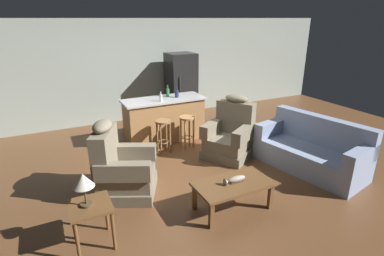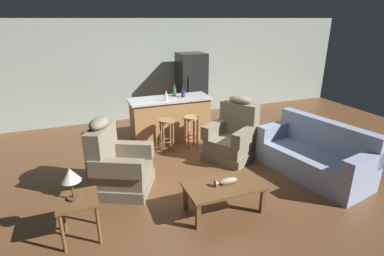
{
  "view_description": "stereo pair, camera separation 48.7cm",
  "coord_description": "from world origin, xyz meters",
  "px_view_note": "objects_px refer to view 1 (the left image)",
  "views": [
    {
      "loc": [
        -2.29,
        -4.59,
        2.6
      ],
      "look_at": [
        -0.03,
        -0.1,
        0.75
      ],
      "focal_mm": 28.0,
      "sensor_mm": 36.0,
      "label": 1
    },
    {
      "loc": [
        -1.84,
        -4.79,
        2.6
      ],
      "look_at": [
        -0.03,
        -0.1,
        0.75
      ],
      "focal_mm": 28.0,
      "sensor_mm": 36.0,
      "label": 2
    }
  ],
  "objects_px": {
    "table_lamp": "(83,182)",
    "bottle_short_amber": "(177,93)",
    "bar_stool_left": "(163,130)",
    "fish_figurine": "(235,180)",
    "recliner_near_island": "(230,135)",
    "end_table": "(91,212)",
    "coffee_table": "(233,186)",
    "bottle_wine_dark": "(168,92)",
    "recliner_near_lamp": "(121,169)",
    "bar_stool_right": "(187,126)",
    "kitchen_island": "(164,119)",
    "refrigerator": "(181,87)",
    "couch": "(311,151)",
    "bottle_tall_green": "(161,98)"
  },
  "relations": [
    {
      "from": "recliner_near_lamp",
      "to": "table_lamp",
      "type": "relative_size",
      "value": 2.93
    },
    {
      "from": "fish_figurine",
      "to": "kitchen_island",
      "type": "height_order",
      "value": "kitchen_island"
    },
    {
      "from": "fish_figurine",
      "to": "recliner_near_lamp",
      "type": "height_order",
      "value": "recliner_near_lamp"
    },
    {
      "from": "recliner_near_island",
      "to": "bar_stool_left",
      "type": "relative_size",
      "value": 1.76
    },
    {
      "from": "end_table",
      "to": "bottle_wine_dark",
      "type": "bearing_deg",
      "value": 53.21
    },
    {
      "from": "couch",
      "to": "table_lamp",
      "type": "bearing_deg",
      "value": -7.56
    },
    {
      "from": "bar_stool_left",
      "to": "bottle_wine_dark",
      "type": "height_order",
      "value": "bottle_wine_dark"
    },
    {
      "from": "table_lamp",
      "to": "bar_stool_left",
      "type": "relative_size",
      "value": 0.6
    },
    {
      "from": "table_lamp",
      "to": "bar_stool_right",
      "type": "height_order",
      "value": "table_lamp"
    },
    {
      "from": "kitchen_island",
      "to": "bottle_wine_dark",
      "type": "relative_size",
      "value": 7.24
    },
    {
      "from": "coffee_table",
      "to": "bottle_wine_dark",
      "type": "xyz_separation_m",
      "value": [
        0.28,
        3.07,
        0.68
      ]
    },
    {
      "from": "fish_figurine",
      "to": "recliner_near_island",
      "type": "height_order",
      "value": "recliner_near_island"
    },
    {
      "from": "refrigerator",
      "to": "bar_stool_right",
      "type": "bearing_deg",
      "value": -111.14
    },
    {
      "from": "end_table",
      "to": "bottle_wine_dark",
      "type": "distance_m",
      "value": 3.7
    },
    {
      "from": "coffee_table",
      "to": "bottle_wine_dark",
      "type": "distance_m",
      "value": 3.15
    },
    {
      "from": "bottle_short_amber",
      "to": "bar_stool_left",
      "type": "bearing_deg",
      "value": -133.42
    },
    {
      "from": "coffee_table",
      "to": "kitchen_island",
      "type": "relative_size",
      "value": 0.61
    },
    {
      "from": "recliner_near_island",
      "to": "bar_stool_left",
      "type": "distance_m",
      "value": 1.34
    },
    {
      "from": "recliner_near_lamp",
      "to": "refrigerator",
      "type": "xyz_separation_m",
      "value": [
        2.39,
        2.99,
        0.46
      ]
    },
    {
      "from": "recliner_near_island",
      "to": "recliner_near_lamp",
      "type": "bearing_deg",
      "value": -21.13
    },
    {
      "from": "recliner_near_lamp",
      "to": "coffee_table",
      "type": "bearing_deg",
      "value": -14.76
    },
    {
      "from": "recliner_near_island",
      "to": "fish_figurine",
      "type": "bearing_deg",
      "value": 26.81
    },
    {
      "from": "end_table",
      "to": "bar_stool_left",
      "type": "height_order",
      "value": "bar_stool_left"
    },
    {
      "from": "fish_figurine",
      "to": "kitchen_island",
      "type": "distance_m",
      "value": 2.91
    },
    {
      "from": "kitchen_island",
      "to": "recliner_near_lamp",
      "type": "bearing_deg",
      "value": -128.53
    },
    {
      "from": "table_lamp",
      "to": "bottle_short_amber",
      "type": "relative_size",
      "value": 1.79
    },
    {
      "from": "end_table",
      "to": "kitchen_island",
      "type": "height_order",
      "value": "kitchen_island"
    },
    {
      "from": "recliner_near_island",
      "to": "end_table",
      "type": "distance_m",
      "value": 3.21
    },
    {
      "from": "recliner_near_lamp",
      "to": "bottle_wine_dark",
      "type": "relative_size",
      "value": 4.83
    },
    {
      "from": "kitchen_island",
      "to": "refrigerator",
      "type": "distance_m",
      "value": 1.59
    },
    {
      "from": "bottle_short_amber",
      "to": "kitchen_island",
      "type": "bearing_deg",
      "value": 175.87
    },
    {
      "from": "bottle_tall_green",
      "to": "end_table",
      "type": "bearing_deg",
      "value": -126.21
    },
    {
      "from": "bottle_short_amber",
      "to": "fish_figurine",
      "type": "bearing_deg",
      "value": -97.77
    },
    {
      "from": "fish_figurine",
      "to": "refrigerator",
      "type": "distance_m",
      "value": 4.26
    },
    {
      "from": "recliner_near_island",
      "to": "bottle_wine_dark",
      "type": "height_order",
      "value": "recliner_near_island"
    },
    {
      "from": "bottle_wine_dark",
      "to": "bar_stool_right",
      "type": "bearing_deg",
      "value": -82.9
    },
    {
      "from": "kitchen_island",
      "to": "end_table",
      "type": "bearing_deg",
      "value": -126.18
    },
    {
      "from": "couch",
      "to": "refrigerator",
      "type": "relative_size",
      "value": 1.15
    },
    {
      "from": "couch",
      "to": "refrigerator",
      "type": "xyz_separation_m",
      "value": [
        -0.88,
        3.7,
        0.54
      ]
    },
    {
      "from": "coffee_table",
      "to": "bottle_short_amber",
      "type": "bearing_deg",
      "value": 81.74
    },
    {
      "from": "bottle_short_amber",
      "to": "bottle_wine_dark",
      "type": "xyz_separation_m",
      "value": [
        -0.14,
        0.18,
        0.01
      ]
    },
    {
      "from": "bar_stool_right",
      "to": "bar_stool_left",
      "type": "bearing_deg",
      "value": 180.0
    },
    {
      "from": "recliner_near_lamp",
      "to": "bottle_wine_dark",
      "type": "distance_m",
      "value": 2.59
    },
    {
      "from": "bar_stool_right",
      "to": "kitchen_island",
      "type": "bearing_deg",
      "value": 112.63
    },
    {
      "from": "bottle_short_amber",
      "to": "refrigerator",
      "type": "bearing_deg",
      "value": 61.41
    },
    {
      "from": "fish_figurine",
      "to": "recliner_near_island",
      "type": "bearing_deg",
      "value": 58.52
    },
    {
      "from": "couch",
      "to": "end_table",
      "type": "xyz_separation_m",
      "value": [
        -3.88,
        -0.27,
        0.12
      ]
    },
    {
      "from": "couch",
      "to": "fish_figurine",
      "type": "bearing_deg",
      "value": 0.32
    },
    {
      "from": "couch",
      "to": "kitchen_island",
      "type": "bearing_deg",
      "value": -64.82
    },
    {
      "from": "table_lamp",
      "to": "refrigerator",
      "type": "height_order",
      "value": "refrigerator"
    }
  ]
}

